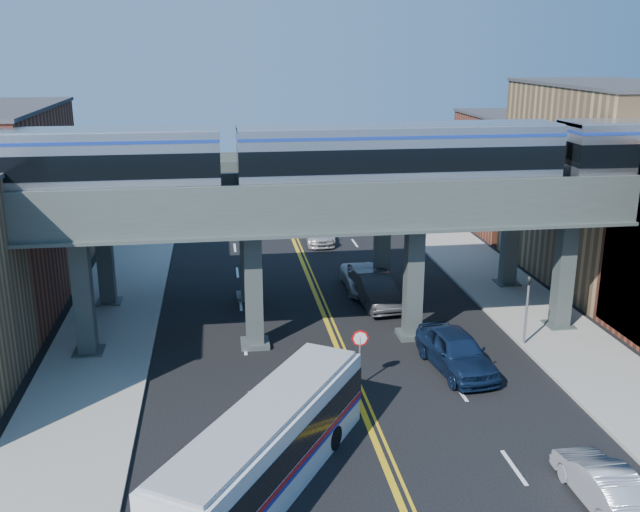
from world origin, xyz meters
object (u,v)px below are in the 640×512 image
object	(u,v)px
stop_sign	(360,349)
car_lane_a	(456,351)
car_parked_curb	(602,483)
traffic_signal	(527,303)
car_lane_d	(318,233)
car_lane_c	(364,278)
transit_bus	(267,448)
car_lane_b	(375,290)
transit_train	(399,157)

from	to	relation	value
stop_sign	car_lane_a	bearing A→B (deg)	11.49
car_parked_curb	traffic_signal	bearing A→B (deg)	-103.31
traffic_signal	car_lane_d	size ratio (longest dim) A/B	0.82
car_lane_a	car_lane_c	xyz separation A→B (m)	(-1.91, 11.59, -0.22)
car_lane_d	car_parked_curb	world-z (taller)	car_lane_d
transit_bus	car_parked_curb	xyz separation A→B (m)	(10.72, -2.42, -0.74)
car_lane_d	transit_bus	bearing A→B (deg)	-101.32
stop_sign	traffic_signal	world-z (taller)	traffic_signal
car_lane_b	car_lane_c	size ratio (longest dim) A/B	1.06
stop_sign	car_lane_d	bearing A→B (deg)	86.38
transit_bus	car_lane_a	distance (m)	12.08
car_parked_curb	transit_train	bearing A→B (deg)	-77.34
car_lane_b	car_lane_d	xyz separation A→B (m)	(-1.38, 13.82, -0.17)
car_lane_d	stop_sign	bearing A→B (deg)	-93.81
transit_train	car_lane_a	world-z (taller)	transit_train
traffic_signal	transit_bus	xyz separation A→B (m)	(-13.42, -9.86, -0.84)
transit_train	car_lane_d	bearing A→B (deg)	93.84
car_lane_a	car_parked_curb	world-z (taller)	car_lane_a
stop_sign	car_parked_curb	xyz separation A→B (m)	(6.20, -9.28, -1.05)
transit_train	car_parked_curb	world-z (taller)	transit_train
car_lane_a	car_lane_d	size ratio (longest dim) A/B	1.10
stop_sign	car_lane_d	xyz separation A→B (m)	(1.50, 23.72, -1.04)
traffic_signal	car_lane_b	world-z (taller)	traffic_signal
car_lane_c	car_parked_curb	distance (m)	22.08
car_lane_c	car_lane_d	world-z (taller)	car_lane_d
stop_sign	car_lane_a	distance (m)	4.86
transit_train	car_lane_d	distance (m)	20.62
transit_train	traffic_signal	xyz separation A→B (m)	(6.14, -2.00, -6.97)
car_lane_a	car_lane_b	size ratio (longest dim) A/B	1.01
transit_train	car_lane_b	xyz separation A→B (m)	(0.13, 4.90, -8.38)
car_lane_c	car_parked_curb	world-z (taller)	car_parked_curb
car_lane_a	car_lane_c	bearing A→B (deg)	92.44
stop_sign	traffic_signal	distance (m)	9.41
car_parked_curb	car_lane_c	bearing A→B (deg)	-81.98
car_lane_b	car_lane_d	bearing A→B (deg)	90.89
car_lane_a	car_lane_b	distance (m)	9.13
transit_bus	car_lane_d	bearing A→B (deg)	21.46
car_lane_b	car_parked_curb	world-z (taller)	car_lane_b
car_lane_a	transit_bus	bearing A→B (deg)	-146.61
car_lane_b	car_parked_curb	distance (m)	19.46
traffic_signal	transit_bus	world-z (taller)	traffic_signal
transit_train	car_lane_c	distance (m)	11.41
car_lane_a	car_lane_b	xyz separation A→B (m)	(-1.81, 8.95, -0.04)
car_lane_a	car_parked_curb	size ratio (longest dim) A/B	1.26
traffic_signal	car_parked_curb	size ratio (longest dim) A/B	0.95
transit_train	car_parked_curb	distance (m)	17.00
car_lane_c	car_lane_d	size ratio (longest dim) A/B	1.03
transit_train	car_lane_c	size ratio (longest dim) A/B	9.24
stop_sign	car_lane_c	size ratio (longest dim) A/B	0.51
traffic_signal	transit_bus	size ratio (longest dim) A/B	0.39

